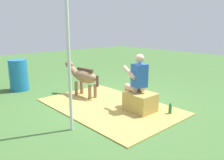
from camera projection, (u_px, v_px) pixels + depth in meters
name	position (u px, v px, depth m)	size (l,w,h in m)	color
ground_plane	(112.00, 103.00, 5.86)	(24.00, 24.00, 0.00)	#426B33
hay_patch	(109.00, 106.00, 5.60)	(3.36, 2.18, 0.02)	tan
hay_bale	(140.00, 102.00, 5.23)	(0.64, 0.54, 0.45)	tan
person_seated	(137.00, 80.00, 5.25)	(0.72, 0.54, 1.33)	#D8AD8C
pony_standing	(83.00, 76.00, 6.28)	(1.35, 0.40, 0.94)	#8C6B4C
soda_bottle	(170.00, 109.00, 5.08)	(0.07, 0.07, 0.28)	#197233
water_barrel	(19.00, 75.00, 6.93)	(0.54, 0.54, 0.94)	#1E72B2
tent_pole_left	(69.00, 63.00, 4.07)	(0.06, 0.06, 2.56)	silver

